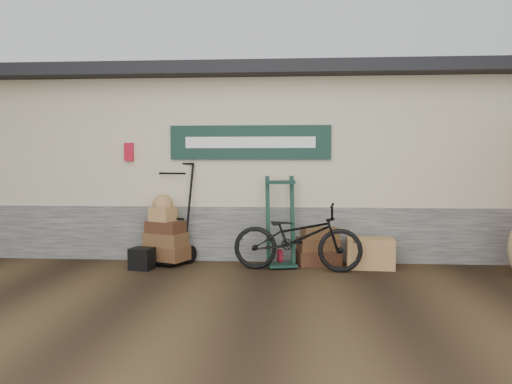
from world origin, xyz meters
TOP-DOWN VIEW (x-y plane):
  - ground at (0.00, 0.00)m, footprint 80.00×80.00m
  - station_building at (-0.01, 2.74)m, footprint 14.40×4.10m
  - porter_trolley at (-1.56, 0.85)m, footprint 1.01×0.90m
  - green_barrow at (0.21, 0.66)m, footprint 0.58×0.52m
  - suitcase_stack at (0.80, 0.85)m, footprint 0.76×0.57m
  - wicker_hamper at (1.59, 0.64)m, footprint 0.73×0.50m
  - black_trunk at (-1.90, 0.28)m, footprint 0.38×0.34m
  - bicycle at (0.46, 0.36)m, footprint 0.88×2.00m

SIDE VIEW (x-z plane):
  - ground at x=0.00m, z-range 0.00..0.00m
  - black_trunk at x=-1.90m, z-range 0.00..0.33m
  - wicker_hamper at x=1.59m, z-range 0.00..0.46m
  - suitcase_stack at x=0.80m, z-range 0.00..0.60m
  - bicycle at x=0.46m, z-range 0.00..1.13m
  - green_barrow at x=0.21m, z-range 0.00..1.41m
  - porter_trolley at x=-1.56m, z-range 0.00..1.66m
  - station_building at x=-0.01m, z-range 0.01..3.21m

